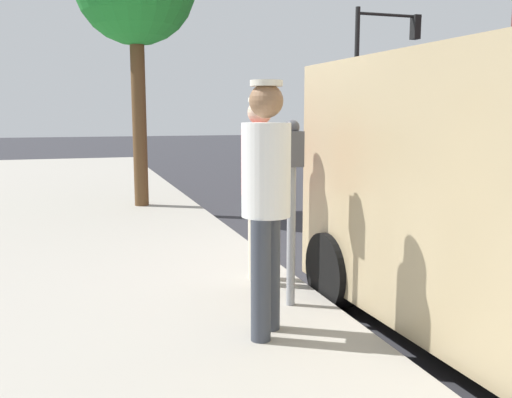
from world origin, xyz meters
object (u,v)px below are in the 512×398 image
Objects in this scene: traffic_light_corner at (379,60)px; parking_meter_near at (292,181)px; pedestrian_in_white at (266,192)px; pedestrian_in_red at (260,178)px.

parking_meter_near is at bearing 57.69° from traffic_light_corner.
pedestrian_in_white reaches higher than parking_meter_near.
parking_meter_near is at bearing 93.22° from pedestrian_in_red.
pedestrian_in_red is at bearing -86.78° from parking_meter_near.
traffic_light_corner is (-8.21, -12.99, 2.34)m from parking_meter_near.
traffic_light_corner is (-8.25, -12.28, 2.39)m from pedestrian_in_red.
parking_meter_near is 0.89× the size of pedestrian_in_red.
traffic_light_corner is at bearing -123.90° from pedestrian_in_red.
parking_meter_near is 0.29× the size of traffic_light_corner.
pedestrian_in_red reaches higher than parking_meter_near.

